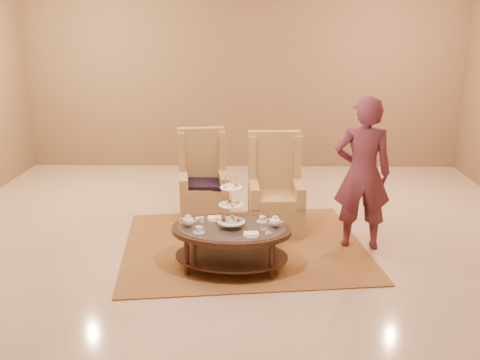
{
  "coord_description": "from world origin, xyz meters",
  "views": [
    {
      "loc": [
        0.14,
        -5.86,
        2.64
      ],
      "look_at": [
        0.02,
        0.2,
        0.84
      ],
      "focal_mm": 40.0,
      "sensor_mm": 36.0,
      "label": 1
    }
  ],
  "objects_px": {
    "armchair_right": "(275,197)",
    "person": "(363,174)",
    "tea_table": "(231,235)",
    "armchair_left": "(203,187)"
  },
  "relations": [
    {
      "from": "tea_table",
      "to": "armchair_right",
      "type": "bearing_deg",
      "value": 71.61
    },
    {
      "from": "tea_table",
      "to": "armchair_left",
      "type": "relative_size",
      "value": 1.13
    },
    {
      "from": "armchair_right",
      "to": "person",
      "type": "height_order",
      "value": "person"
    },
    {
      "from": "tea_table",
      "to": "armchair_right",
      "type": "xyz_separation_m",
      "value": [
        0.53,
        1.23,
        0.03
      ]
    },
    {
      "from": "tea_table",
      "to": "armchair_right",
      "type": "distance_m",
      "value": 1.34
    },
    {
      "from": "tea_table",
      "to": "person",
      "type": "relative_size",
      "value": 0.75
    },
    {
      "from": "armchair_left",
      "to": "armchair_right",
      "type": "relative_size",
      "value": 0.96
    },
    {
      "from": "armchair_right",
      "to": "person",
      "type": "xyz_separation_m",
      "value": [
        1.0,
        -0.59,
        0.5
      ]
    },
    {
      "from": "armchair_right",
      "to": "person",
      "type": "relative_size",
      "value": 0.69
    },
    {
      "from": "tea_table",
      "to": "person",
      "type": "xyz_separation_m",
      "value": [
        1.53,
        0.64,
        0.52
      ]
    }
  ]
}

